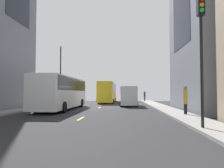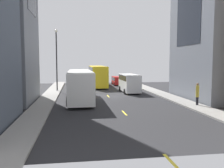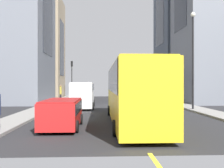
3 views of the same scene
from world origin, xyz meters
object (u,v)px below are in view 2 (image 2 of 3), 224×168
object	(u,v)px
car_red_0	(118,80)
pedestrian_crossing_mid	(132,78)
streetcar_yellow	(97,74)
delivery_van_white	(129,82)
city_bus_white	(80,83)
pedestrian_crossing_near	(197,93)

from	to	relation	value
car_red_0	pedestrian_crossing_mid	bearing A→B (deg)	24.00
streetcar_yellow	delivery_van_white	size ratio (longest dim) A/B	2.07
car_red_0	city_bus_white	bearing A→B (deg)	-112.56
car_red_0	pedestrian_crossing_mid	distance (m)	3.26
city_bus_white	pedestrian_crossing_mid	xyz separation A→B (m)	(10.38, 19.17, -0.78)
city_bus_white	pedestrian_crossing_near	bearing A→B (deg)	-26.18
city_bus_white	delivery_van_white	world-z (taller)	city_bus_white
pedestrian_crossing_mid	city_bus_white	bearing A→B (deg)	153.97
pedestrian_crossing_mid	pedestrian_crossing_near	bearing A→B (deg)	-175.73
delivery_van_white	car_red_0	world-z (taller)	delivery_van_white
streetcar_yellow	pedestrian_crossing_mid	size ratio (longest dim) A/B	6.05
city_bus_white	car_red_0	xyz separation A→B (m)	(7.42, 17.85, -1.08)
streetcar_yellow	car_red_0	size ratio (longest dim) A/B	2.90
delivery_van_white	car_red_0	bearing A→B (deg)	88.28
city_bus_white	car_red_0	size ratio (longest dim) A/B	2.80
city_bus_white	pedestrian_crossing_mid	distance (m)	21.82
streetcar_yellow	delivery_van_white	world-z (taller)	streetcar_yellow
pedestrian_crossing_mid	pedestrian_crossing_near	world-z (taller)	pedestrian_crossing_near
delivery_van_white	pedestrian_crossing_near	xyz separation A→B (m)	(4.11, -11.91, -0.21)
city_bus_white	car_red_0	world-z (taller)	city_bus_white
city_bus_white	pedestrian_crossing_near	size ratio (longest dim) A/B	5.53
city_bus_white	streetcar_yellow	xyz separation A→B (m)	(3.40, 16.23, 0.12)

